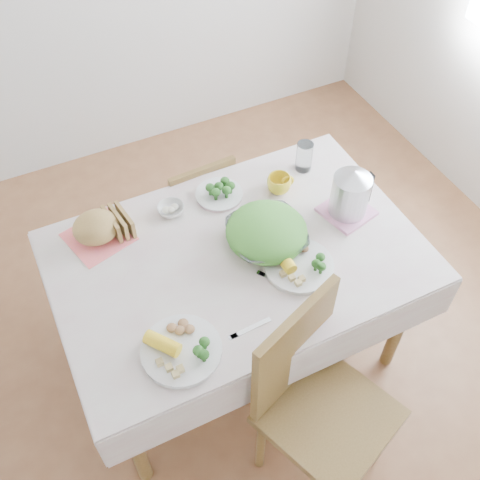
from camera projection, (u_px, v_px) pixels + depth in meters
name	position (u px, v px, depth m)	size (l,w,h in m)	color
floor	(238.00, 348.00, 2.88)	(3.60, 3.60, 0.00)	brown
dining_table	(238.00, 307.00, 2.60)	(1.40, 0.90, 0.75)	brown
tablecloth	(238.00, 255.00, 2.31)	(1.50, 1.00, 0.01)	beige
chair_near	(329.00, 418.00, 2.16)	(0.45, 0.45, 0.99)	brown
chair_far	(191.00, 197.00, 2.94)	(0.36, 0.36, 0.79)	brown
salad_bowl	(266.00, 236.00, 2.32)	(0.32, 0.32, 0.08)	white
dinner_plate_left	(182.00, 351.00, 2.00)	(0.29, 0.29, 0.02)	white
dinner_plate_right	(299.00, 266.00, 2.25)	(0.28, 0.28, 0.02)	white
broccoli_plate	(219.00, 194.00, 2.52)	(0.21, 0.21, 0.02)	beige
napkin	(99.00, 237.00, 2.36)	(0.24, 0.24, 0.00)	#FC696A
bread_loaf	(96.00, 228.00, 2.32)	(0.19, 0.18, 0.12)	olive
fruit_bowl	(171.00, 209.00, 2.44)	(0.12, 0.12, 0.04)	white
yellow_mug	(279.00, 184.00, 2.51)	(0.11, 0.11, 0.09)	yellow
glass_tumbler	(304.00, 158.00, 2.59)	(0.08, 0.08, 0.15)	white
pink_tray	(346.00, 211.00, 2.45)	(0.20, 0.20, 0.02)	pink
electric_kettle	(350.00, 193.00, 2.37)	(0.16, 0.16, 0.23)	#B2B5BA
fork_left	(277.00, 281.00, 2.21)	(0.02, 0.16, 0.00)	silver
fork_right	(309.00, 266.00, 2.26)	(0.02, 0.16, 0.00)	silver
knife	(251.00, 328.00, 2.07)	(0.02, 0.17, 0.00)	silver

